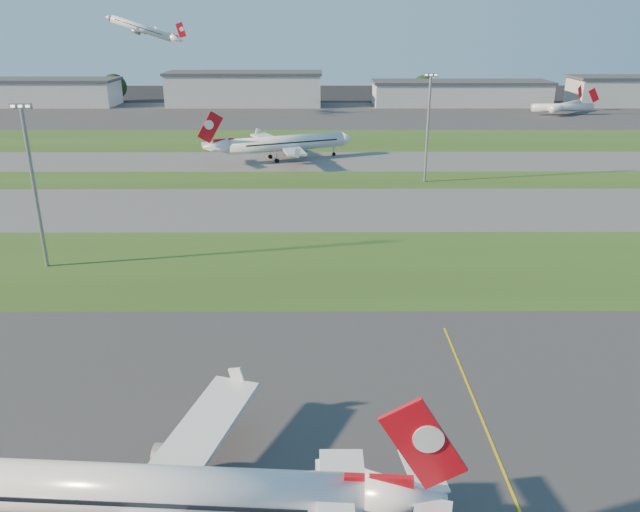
{
  "coord_description": "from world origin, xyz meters",
  "views": [
    {
      "loc": [
        -11.31,
        -41.68,
        37.19
      ],
      "look_at": [
        -11.0,
        38.04,
        7.0
      ],
      "focal_mm": 35.0,
      "sensor_mm": 36.0,
      "label": 1
    }
  ],
  "objects_px": {
    "airliner_parked": "(168,493)",
    "light_mast_centre": "(428,121)",
    "mini_jet_far": "(563,107)",
    "airliner_taxiing": "(285,144)",
    "light_mast_west": "(33,176)",
    "mini_jet_near": "(566,106)"
  },
  "relations": [
    {
      "from": "airliner_taxiing",
      "to": "mini_jet_far",
      "type": "distance_m",
      "value": 142.69
    },
    {
      "from": "mini_jet_far",
      "to": "light_mast_west",
      "type": "bearing_deg",
      "value": -135.64
    },
    {
      "from": "mini_jet_near",
      "to": "mini_jet_far",
      "type": "height_order",
      "value": "same"
    },
    {
      "from": "mini_jet_far",
      "to": "mini_jet_near",
      "type": "bearing_deg",
      "value": 50.53
    },
    {
      "from": "airliner_parked",
      "to": "light_mast_centre",
      "type": "distance_m",
      "value": 118.93
    },
    {
      "from": "light_mast_west",
      "to": "airliner_taxiing",
      "type": "bearing_deg",
      "value": 67.19
    },
    {
      "from": "light_mast_centre",
      "to": "light_mast_west",
      "type": "bearing_deg",
      "value": -141.34
    },
    {
      "from": "light_mast_centre",
      "to": "mini_jet_far",
      "type": "bearing_deg",
      "value": 56.49
    },
    {
      "from": "mini_jet_far",
      "to": "light_mast_centre",
      "type": "distance_m",
      "value": 138.32
    },
    {
      "from": "airliner_taxiing",
      "to": "light_mast_centre",
      "type": "bearing_deg",
      "value": 121.52
    },
    {
      "from": "airliner_parked",
      "to": "airliner_taxiing",
      "type": "height_order",
      "value": "airliner_taxiing"
    },
    {
      "from": "light_mast_west",
      "to": "light_mast_centre",
      "type": "relative_size",
      "value": 1.0
    },
    {
      "from": "airliner_taxiing",
      "to": "light_mast_west",
      "type": "bearing_deg",
      "value": 44.95
    },
    {
      "from": "airliner_taxiing",
      "to": "light_mast_west",
      "type": "height_order",
      "value": "light_mast_west"
    },
    {
      "from": "airliner_parked",
      "to": "light_mast_west",
      "type": "bearing_deg",
      "value": 123.58
    },
    {
      "from": "airliner_taxiing",
      "to": "airliner_parked",
      "type": "bearing_deg",
      "value": 66.9
    },
    {
      "from": "mini_jet_near",
      "to": "light_mast_centre",
      "type": "bearing_deg",
      "value": -169.24
    },
    {
      "from": "airliner_taxiing",
      "to": "light_mast_centre",
      "type": "distance_m",
      "value": 45.19
    },
    {
      "from": "airliner_taxiing",
      "to": "light_mast_centre",
      "type": "xyz_separation_m",
      "value": [
        35.5,
        -26.02,
        10.2
      ]
    },
    {
      "from": "mini_jet_near",
      "to": "mini_jet_far",
      "type": "bearing_deg",
      "value": -170.05
    },
    {
      "from": "mini_jet_near",
      "to": "light_mast_west",
      "type": "distance_m",
      "value": 230.06
    },
    {
      "from": "mini_jet_near",
      "to": "mini_jet_far",
      "type": "relative_size",
      "value": 0.76
    }
  ]
}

